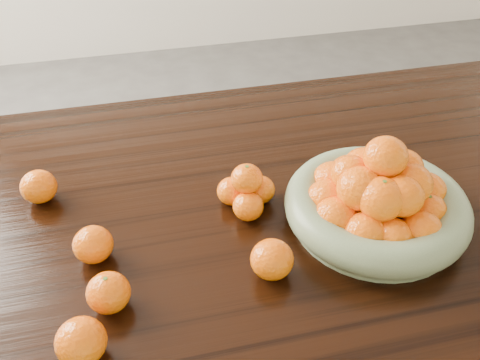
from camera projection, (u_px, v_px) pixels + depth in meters
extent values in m
cube|color=black|center=(243.00, 210.00, 1.15)|extent=(2.00, 1.00, 0.04)
cube|color=black|center=(470.00, 172.00, 1.88)|extent=(0.08, 0.08, 0.71)
cylinder|color=gray|center=(374.00, 219.00, 1.08)|extent=(0.33, 0.33, 0.02)
torus|color=gray|center=(377.00, 206.00, 1.06)|extent=(0.37, 0.37, 0.07)
ellipsoid|color=orange|center=(425.00, 192.00, 1.07)|extent=(0.09, 0.09, 0.08)
ellipsoid|color=orange|center=(404.00, 179.00, 1.12)|extent=(0.08, 0.08, 0.07)
ellipsoid|color=orange|center=(375.00, 171.00, 1.13)|extent=(0.08, 0.08, 0.08)
ellipsoid|color=orange|center=(349.00, 174.00, 1.12)|extent=(0.09, 0.09, 0.08)
ellipsoid|color=orange|center=(333.00, 182.00, 1.10)|extent=(0.09, 0.09, 0.08)
ellipsoid|color=orange|center=(327.00, 200.00, 1.06)|extent=(0.09, 0.09, 0.08)
ellipsoid|color=orange|center=(336.00, 218.00, 1.01)|extent=(0.09, 0.09, 0.08)
ellipsoid|color=orange|center=(365.00, 233.00, 0.98)|extent=(0.08, 0.08, 0.08)
ellipsoid|color=orange|center=(392.00, 237.00, 0.98)|extent=(0.08, 0.08, 0.07)
ellipsoid|color=orange|center=(421.00, 230.00, 0.99)|extent=(0.08, 0.08, 0.07)
ellipsoid|color=orange|center=(426.00, 211.00, 1.03)|extent=(0.08, 0.08, 0.07)
ellipsoid|color=orange|center=(380.00, 203.00, 1.05)|extent=(0.08, 0.08, 0.08)
ellipsoid|color=orange|center=(403.00, 168.00, 1.05)|extent=(0.08, 0.08, 0.07)
ellipsoid|color=orange|center=(383.00, 164.00, 1.06)|extent=(0.09, 0.09, 0.08)
ellipsoid|color=orange|center=(364.00, 167.00, 1.06)|extent=(0.08, 0.08, 0.08)
ellipsoid|color=orange|center=(351.00, 174.00, 1.03)|extent=(0.08, 0.08, 0.07)
ellipsoid|color=orange|center=(360.00, 189.00, 1.00)|extent=(0.09, 0.09, 0.08)
ellipsoid|color=orange|center=(381.00, 199.00, 0.98)|extent=(0.09, 0.09, 0.08)
ellipsoid|color=orange|center=(401.00, 196.00, 0.99)|extent=(0.08, 0.08, 0.08)
ellipsoid|color=orange|center=(411.00, 184.00, 1.01)|extent=(0.08, 0.08, 0.08)
ellipsoid|color=orange|center=(386.00, 157.00, 1.00)|extent=(0.08, 0.08, 0.08)
ellipsoid|color=orange|center=(248.00, 206.00, 1.08)|extent=(0.06, 0.06, 0.06)
ellipsoid|color=orange|center=(260.00, 190.00, 1.13)|extent=(0.06, 0.06, 0.06)
ellipsoid|color=orange|center=(232.00, 191.00, 1.12)|extent=(0.06, 0.06, 0.06)
ellipsoid|color=orange|center=(247.00, 179.00, 1.08)|extent=(0.07, 0.07, 0.06)
ellipsoid|color=orange|center=(108.00, 293.00, 0.90)|extent=(0.08, 0.08, 0.07)
ellipsoid|color=orange|center=(81.00, 342.00, 0.82)|extent=(0.08, 0.08, 0.07)
ellipsoid|color=orange|center=(272.00, 259.00, 0.96)|extent=(0.08, 0.08, 0.07)
ellipsoid|color=orange|center=(39.00, 187.00, 1.12)|extent=(0.08, 0.08, 0.07)
ellipsoid|color=orange|center=(93.00, 244.00, 0.99)|extent=(0.07, 0.07, 0.07)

